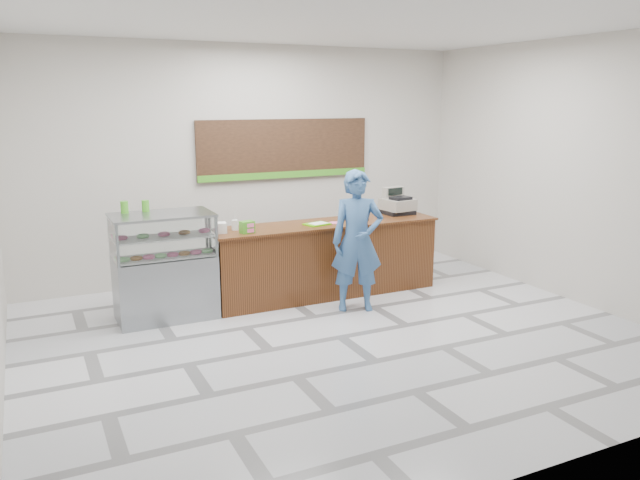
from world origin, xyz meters
name	(u,v)px	position (x,y,z in m)	size (l,w,h in m)	color
floor	(341,337)	(0.00, 0.00, 0.00)	(7.00, 7.00, 0.00)	silver
back_wall	(251,163)	(0.00, 3.00, 1.75)	(7.00, 7.00, 0.00)	beige
ceiling	(344,19)	(0.00, 0.00, 3.50)	(7.00, 7.00, 0.00)	silver
sales_counter	(325,259)	(0.55, 1.55, 0.52)	(3.26, 0.76, 1.03)	brown
display_case	(164,266)	(-1.67, 1.55, 0.68)	(1.22, 0.72, 1.33)	gray
menu_board	(285,150)	(0.55, 2.96, 1.93)	(2.80, 0.06, 0.90)	black
cash_register	(397,204)	(1.83, 1.73, 1.18)	(0.46, 0.48, 0.39)	black
card_terminal	(364,219)	(1.13, 1.48, 1.05)	(0.07, 0.14, 0.04)	black
serving_tray	(317,224)	(0.40, 1.48, 1.04)	(0.37, 0.30, 0.02)	#51BF00
napkin_box	(220,228)	(-0.95, 1.53, 1.10)	(0.16, 0.16, 0.13)	white
straw_cup	(235,225)	(-0.72, 1.62, 1.10)	(0.09, 0.09, 0.13)	silver
promo_box	(247,227)	(-0.64, 1.37, 1.11)	(0.17, 0.12, 0.15)	#449F22
donut_decal	(334,223)	(0.67, 1.49, 1.03)	(0.17, 0.17, 0.00)	pink
green_cup_left	(124,207)	(-2.06, 1.80, 1.40)	(0.09, 0.09, 0.15)	#449F22
green_cup_right	(146,206)	(-1.81, 1.80, 1.40)	(0.09, 0.09, 0.14)	#449F22
customer	(357,241)	(0.65, 0.81, 0.91)	(0.67, 0.44, 1.83)	#386195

